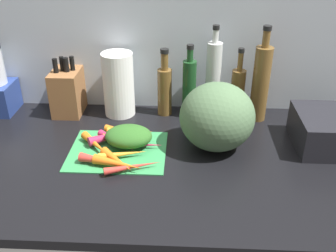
% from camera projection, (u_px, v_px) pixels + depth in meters
% --- Properties ---
extents(ground_plane, '(1.70, 0.80, 0.03)m').
position_uv_depth(ground_plane, '(137.00, 158.00, 1.30)').
color(ground_plane, black).
extents(wall_back, '(1.70, 0.03, 0.60)m').
position_uv_depth(wall_back, '(146.00, 34.00, 1.48)').
color(wall_back, '#ADB7C1').
rests_on(wall_back, ground_plane).
extents(cutting_board, '(0.32, 0.26, 0.01)m').
position_uv_depth(cutting_board, '(118.00, 150.00, 1.31)').
color(cutting_board, '#338C4C').
rests_on(cutting_board, ground_plane).
extents(carrot_0, '(0.16, 0.06, 0.02)m').
position_uv_depth(carrot_0, '(123.00, 154.00, 1.26)').
color(carrot_0, orange).
rests_on(carrot_0, cutting_board).
extents(carrot_1, '(0.14, 0.06, 0.03)m').
position_uv_depth(carrot_1, '(100.00, 161.00, 1.22)').
color(carrot_1, red).
rests_on(carrot_1, cutting_board).
extents(carrot_2, '(0.17, 0.12, 0.03)m').
position_uv_depth(carrot_2, '(113.00, 135.00, 1.35)').
color(carrot_2, '#B2264C').
rests_on(carrot_2, cutting_board).
extents(carrot_3, '(0.17, 0.07, 0.02)m').
position_uv_depth(carrot_3, '(129.00, 134.00, 1.37)').
color(carrot_3, orange).
rests_on(carrot_3, cutting_board).
extents(carrot_4, '(0.18, 0.08, 0.02)m').
position_uv_depth(carrot_4, '(133.00, 167.00, 1.20)').
color(carrot_4, red).
rests_on(carrot_4, cutting_board).
extents(carrot_5, '(0.16, 0.08, 0.03)m').
position_uv_depth(carrot_5, '(117.00, 164.00, 1.20)').
color(carrot_5, orange).
rests_on(carrot_5, cutting_board).
extents(carrot_6, '(0.13, 0.14, 0.03)m').
position_uv_depth(carrot_6, '(96.00, 144.00, 1.30)').
color(carrot_6, orange).
rests_on(carrot_6, cutting_board).
extents(carrot_7, '(0.18, 0.07, 0.02)m').
position_uv_depth(carrot_7, '(129.00, 134.00, 1.37)').
color(carrot_7, orange).
rests_on(carrot_7, cutting_board).
extents(carrot_8, '(0.12, 0.12, 0.03)m').
position_uv_depth(carrot_8, '(117.00, 160.00, 1.22)').
color(carrot_8, orange).
rests_on(carrot_8, cutting_board).
extents(carrot_9, '(0.14, 0.02, 0.02)m').
position_uv_depth(carrot_9, '(142.00, 145.00, 1.31)').
color(carrot_9, '#B2264C').
rests_on(carrot_9, cutting_board).
extents(carrot_10, '(0.12, 0.06, 0.03)m').
position_uv_depth(carrot_10, '(121.00, 131.00, 1.39)').
color(carrot_10, orange).
rests_on(carrot_10, cutting_board).
extents(carrot_11, '(0.15, 0.13, 0.03)m').
position_uv_depth(carrot_11, '(117.00, 141.00, 1.32)').
color(carrot_11, '#B2264C').
rests_on(carrot_11, cutting_board).
extents(carrot_greens_pile, '(0.16, 0.12, 0.07)m').
position_uv_depth(carrot_greens_pile, '(129.00, 136.00, 1.31)').
color(carrot_greens_pile, '#2D6023').
rests_on(carrot_greens_pile, cutting_board).
extents(winter_squash, '(0.25, 0.24, 0.23)m').
position_uv_depth(winter_squash, '(217.00, 117.00, 1.28)').
color(winter_squash, '#4C6B47').
rests_on(winter_squash, ground_plane).
extents(knife_block, '(0.11, 0.15, 0.23)m').
position_uv_depth(knife_block, '(68.00, 91.00, 1.52)').
color(knife_block, brown).
rests_on(knife_block, ground_plane).
extents(paper_towel_roll, '(0.12, 0.12, 0.25)m').
position_uv_depth(paper_towel_roll, '(119.00, 84.00, 1.49)').
color(paper_towel_roll, white).
rests_on(paper_towel_roll, ground_plane).
extents(bottle_0, '(0.06, 0.06, 0.27)m').
position_uv_depth(bottle_0, '(165.00, 89.00, 1.50)').
color(bottle_0, brown).
rests_on(bottle_0, ground_plane).
extents(bottle_1, '(0.05, 0.05, 0.29)m').
position_uv_depth(bottle_1, '(189.00, 87.00, 1.48)').
color(bottle_1, '#19421E').
rests_on(bottle_1, ground_plane).
extents(bottle_2, '(0.06, 0.06, 0.36)m').
position_uv_depth(bottle_2, '(213.00, 78.00, 1.48)').
color(bottle_2, silver).
rests_on(bottle_2, ground_plane).
extents(bottle_3, '(0.05, 0.05, 0.28)m').
position_uv_depth(bottle_3, '(237.00, 92.00, 1.48)').
color(bottle_3, brown).
rests_on(bottle_3, ground_plane).
extents(bottle_4, '(0.06, 0.06, 0.36)m').
position_uv_depth(bottle_4, '(261.00, 82.00, 1.44)').
color(bottle_4, brown).
rests_on(bottle_4, ground_plane).
extents(dish_rack, '(0.26, 0.24, 0.12)m').
position_uv_depth(dish_rack, '(334.00, 131.00, 1.31)').
color(dish_rack, black).
rests_on(dish_rack, ground_plane).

